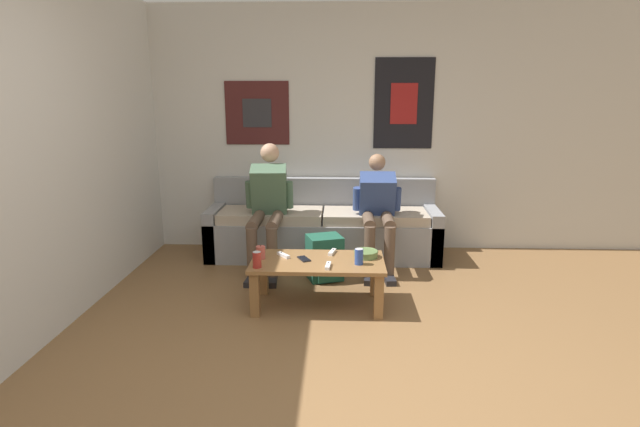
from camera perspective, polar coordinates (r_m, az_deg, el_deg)
name	(u,v)px	position (r m, az deg, el deg)	size (l,w,h in m)	color
ground_plane	(330,408)	(2.89, 1.17, -21.36)	(18.00, 18.00, 0.00)	brown
wall_back	(336,130)	(5.35, 1.88, 9.50)	(10.00, 0.07, 2.55)	silver
couch	(323,229)	(5.18, 0.36, -1.81)	(2.35, 0.68, 0.78)	gray
coffee_table	(318,268)	(3.96, -0.26, -6.30)	(1.04, 0.55, 0.38)	olive
person_seated_adult	(268,203)	(4.80, -6.02, 1.24)	(0.47, 0.93, 1.18)	brown
person_seated_teen	(378,208)	(4.78, 6.61, 0.61)	(0.47, 0.84, 1.08)	brown
backpack	(325,259)	(4.55, 0.56, -5.19)	(0.36, 0.35, 0.40)	#1E5642
ceramic_bowl	(366,253)	(4.02, 5.27, -4.55)	(0.19, 0.19, 0.06)	#607F47
pillar_candle	(261,252)	(3.99, -6.80, -4.44)	(0.07, 0.07, 0.11)	#B24C42
drink_can_blue	(359,257)	(3.84, 4.47, -4.93)	(0.07, 0.07, 0.12)	#28479E
drink_can_red	(257,260)	(3.79, -7.21, -5.26)	(0.07, 0.07, 0.12)	maroon
game_controller_near_left	(328,266)	(3.78, 0.92, -5.98)	(0.05, 0.15, 0.03)	white
game_controller_near_right	(332,252)	(4.09, 1.40, -4.44)	(0.07, 0.15, 0.03)	white
game_controller_far_center	(283,255)	(4.03, -4.20, -4.76)	(0.12, 0.13, 0.03)	white
cell_phone	(304,259)	(3.95, -1.85, -5.20)	(0.12, 0.15, 0.01)	black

